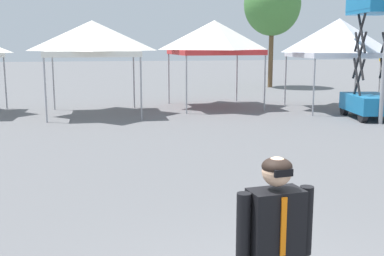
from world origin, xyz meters
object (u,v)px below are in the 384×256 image
Objects in this scene: canopy_tent_center at (214,38)px; canopy_tent_left_of_center at (339,38)px; person_foreground at (274,249)px; canopy_tent_behind_center at (93,38)px; scissor_lift at (371,82)px; tree_behind_tents_right at (272,4)px.

canopy_tent_left_of_center reaches higher than canopy_tent_center.
canopy_tent_center is 2.00× the size of person_foreground.
person_foreground is (1.45, -14.77, -1.78)m from canopy_tent_behind_center.
canopy_tent_left_of_center is 2.89m from scissor_lift.
person_foreground is at bearing -84.40° from canopy_tent_behind_center.
tree_behind_tents_right reaches higher than canopy_tent_center.
canopy_tent_behind_center is at bearing 163.15° from scissor_lift.
canopy_tent_center reaches higher than canopy_tent_behind_center.
tree_behind_tents_right is (10.47, 9.48, 2.10)m from canopy_tent_behind_center.
tree_behind_tents_right is at bearing 85.93° from scissor_lift.
canopy_tent_behind_center is 0.80× the size of scissor_lift.
canopy_tent_behind_center is at bearing 177.19° from canopy_tent_left_of_center.
person_foreground is at bearing -110.41° from tree_behind_tents_right.
canopy_tent_behind_center is 10.13m from scissor_lift.
canopy_tent_left_of_center is at bearing 60.44° from person_foreground.
scissor_lift is (9.59, -2.90, -1.53)m from canopy_tent_behind_center.
tree_behind_tents_right is (0.88, 12.38, 3.63)m from scissor_lift.
canopy_tent_behind_center is at bearing -137.85° from tree_behind_tents_right.
canopy_tent_left_of_center is at bearing -2.81° from canopy_tent_behind_center.
tree_behind_tents_right is (5.57, 8.30, 2.04)m from canopy_tent_center.
canopy_tent_center is at bearing 160.57° from canopy_tent_left_of_center.
canopy_tent_center is at bearing 139.00° from scissor_lift.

